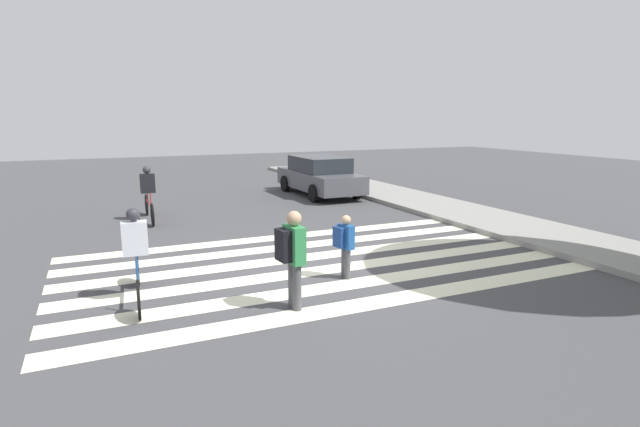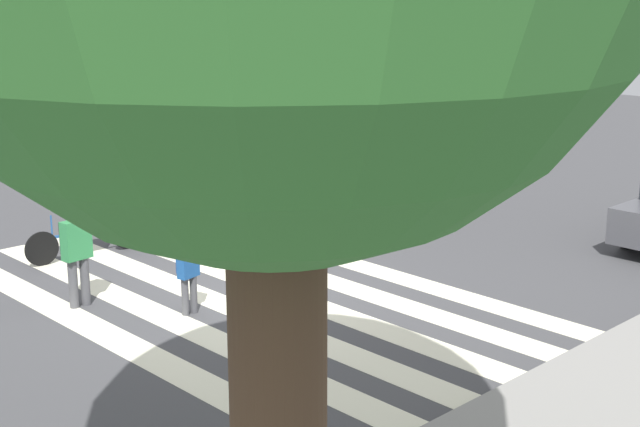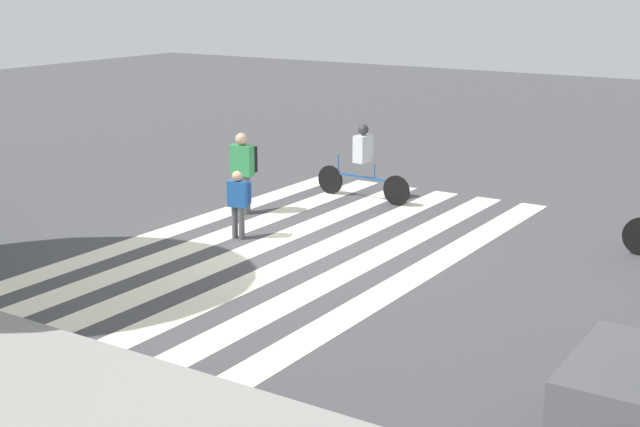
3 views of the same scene
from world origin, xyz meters
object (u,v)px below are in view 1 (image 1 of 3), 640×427
object	(u,v)px
pedestrian_adult_blue_shirt	(292,252)
car_parked_far_curb	(319,176)
pedestrian_child_with_backpack	(345,242)
cyclist_far_lane	(136,251)
cyclist_near_curb	(148,191)

from	to	relation	value
pedestrian_adult_blue_shirt	car_parked_far_curb	size ratio (longest dim) A/B	0.35
pedestrian_child_with_backpack	car_parked_far_curb	xyz separation A→B (m)	(-9.36, 3.70, 0.05)
cyclist_far_lane	car_parked_far_curb	xyz separation A→B (m)	(-8.99, 7.35, -0.10)
pedestrian_adult_blue_shirt	pedestrian_child_with_backpack	world-z (taller)	pedestrian_adult_blue_shirt
cyclist_near_curb	cyclist_far_lane	bearing A→B (deg)	-6.93
cyclist_far_lane	car_parked_far_curb	distance (m)	11.61
car_parked_far_curb	cyclist_near_curb	bearing A→B (deg)	-71.19
pedestrian_adult_blue_shirt	cyclist_far_lane	world-z (taller)	pedestrian_adult_blue_shirt
cyclist_far_lane	cyclist_near_curb	distance (m)	6.75
car_parked_far_curb	pedestrian_adult_blue_shirt	bearing A→B (deg)	-27.03
cyclist_far_lane	pedestrian_adult_blue_shirt	bearing A→B (deg)	62.06
cyclist_near_curb	pedestrian_child_with_backpack	bearing A→B (deg)	21.92
cyclist_far_lane	pedestrian_child_with_backpack	bearing A→B (deg)	88.22
cyclist_near_curb	pedestrian_adult_blue_shirt	bearing A→B (deg)	9.86
pedestrian_adult_blue_shirt	car_parked_far_curb	bearing A→B (deg)	147.60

